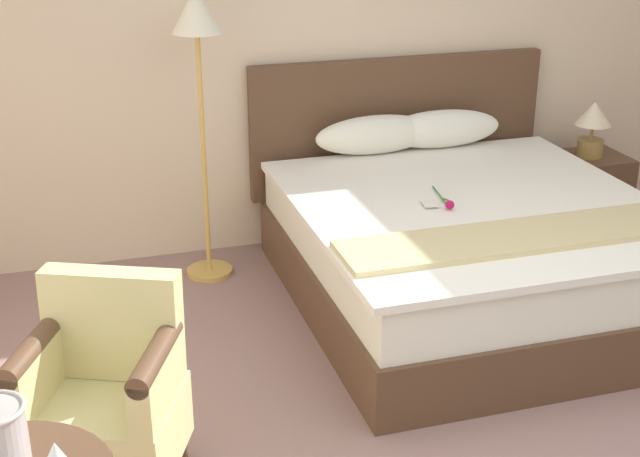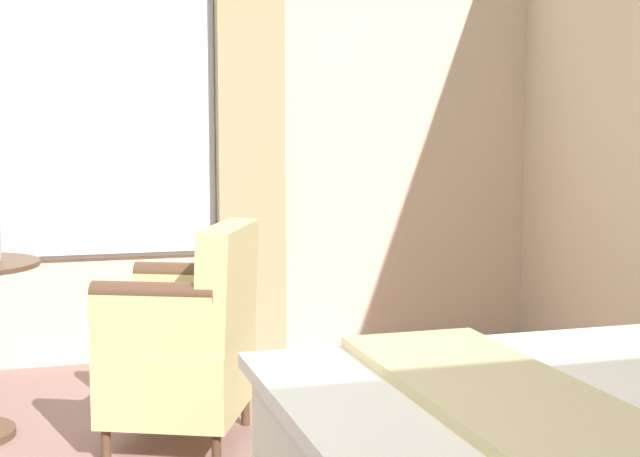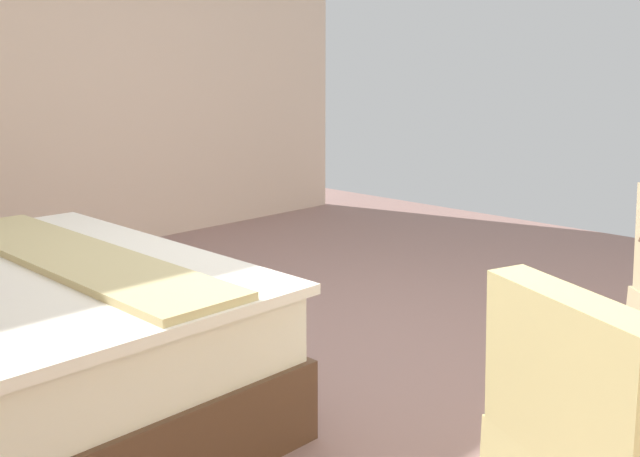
% 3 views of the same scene
% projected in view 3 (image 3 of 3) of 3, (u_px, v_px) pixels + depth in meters
% --- Properties ---
extents(ground_plane, '(7.37, 7.37, 0.00)m').
position_uv_depth(ground_plane, '(343.00, 362.00, 3.52)').
color(ground_plane, gray).
extents(wall_far_side, '(0.12, 5.84, 2.99)m').
position_uv_depth(wall_far_side, '(44.00, 57.00, 5.22)').
color(wall_far_side, beige).
rests_on(wall_far_side, ground).
extents(armchair_by_window, '(0.73, 0.70, 0.88)m').
position_uv_depth(armchair_by_window, '(610.00, 452.00, 1.92)').
color(armchair_by_window, brown).
rests_on(armchair_by_window, ground).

